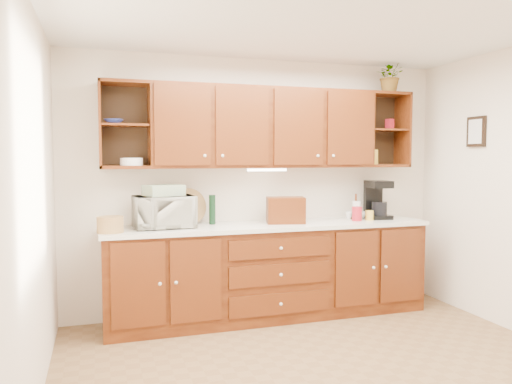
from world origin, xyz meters
TOP-DOWN VIEW (x-y plane):
  - floor at (0.00, 0.00)m, footprint 4.00×4.00m
  - ceiling at (0.00, 0.00)m, footprint 4.00×4.00m
  - back_wall at (0.00, 1.75)m, footprint 4.00×0.00m
  - left_wall at (-2.00, 0.00)m, footprint 0.00×3.50m
  - base_cabinets at (0.00, 1.45)m, footprint 3.20×0.60m
  - countertop at (0.00, 1.44)m, footprint 3.24×0.64m
  - upper_cabinets at (0.01, 1.59)m, footprint 3.20×0.33m
  - undercabinet_light at (0.00, 1.53)m, footprint 0.40×0.05m
  - framed_picture at (1.98, 0.90)m, footprint 0.03×0.24m
  - wicker_basket at (-1.52, 1.31)m, footprint 0.30×0.30m
  - microwave at (-1.03, 1.47)m, footprint 0.58×0.42m
  - towel_stack at (-1.03, 1.47)m, footprint 0.39×0.34m
  - wine_bottle at (-0.55, 1.58)m, footprint 0.08×0.08m
  - woven_tray at (-0.77, 1.65)m, footprint 0.37×0.17m
  - bread_box at (0.16, 1.43)m, footprint 0.41×0.31m
  - mug_tree at (0.99, 1.52)m, footprint 0.24×0.24m
  - canister_red at (0.93, 1.38)m, footprint 0.11×0.11m
  - canister_white at (0.98, 1.47)m, footprint 0.10×0.10m
  - canister_yellow at (1.08, 1.39)m, footprint 0.09×0.09m
  - coffee_maker at (1.24, 1.50)m, footprint 0.24×0.30m
  - bowl_stack at (-1.47, 1.56)m, footprint 0.21×0.21m
  - plate_stack at (-1.31, 1.55)m, footprint 0.22×0.22m
  - pantry_box_yellow at (1.21, 1.56)m, footprint 0.09×0.07m
  - pantry_box_red at (1.42, 1.58)m, footprint 0.09×0.08m
  - potted_plant at (1.39, 1.54)m, footprint 0.39×0.37m

SIDE VIEW (x-z plane):
  - floor at x=0.00m, z-range 0.00..0.00m
  - base_cabinets at x=0.00m, z-range 0.00..0.90m
  - countertop at x=0.00m, z-range 0.90..0.94m
  - woven_tray at x=-0.77m, z-range 0.77..1.13m
  - mug_tree at x=0.99m, z-range 0.85..1.12m
  - canister_yellow at x=1.08m, z-range 0.94..1.04m
  - wicker_basket at x=-1.52m, z-range 0.94..1.08m
  - canister_red at x=0.93m, z-range 0.94..1.09m
  - canister_white at x=0.98m, z-range 0.94..1.14m
  - bread_box at x=0.16m, z-range 0.94..1.20m
  - wine_bottle at x=-0.55m, z-range 0.94..1.23m
  - microwave at x=-1.03m, z-range 0.94..1.24m
  - coffee_maker at x=1.24m, z-range 0.93..1.34m
  - towel_stack at x=-1.03m, z-range 1.24..1.34m
  - back_wall at x=0.00m, z-range -0.70..3.30m
  - left_wall at x=-2.00m, z-range -0.45..3.05m
  - undercabinet_light at x=0.00m, z-range 1.46..1.48m
  - plate_stack at x=-1.31m, z-range 1.52..1.59m
  - pantry_box_yellow at x=1.21m, z-range 1.52..1.68m
  - framed_picture at x=1.98m, z-range 1.70..2.00m
  - upper_cabinets at x=0.01m, z-range 1.49..2.29m
  - bowl_stack at x=-1.47m, z-range 1.90..1.94m
  - pantry_box_red at x=1.42m, z-range 1.90..2.01m
  - potted_plant at x=1.39m, z-range 2.29..2.64m
  - ceiling at x=0.00m, z-range 2.60..2.60m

